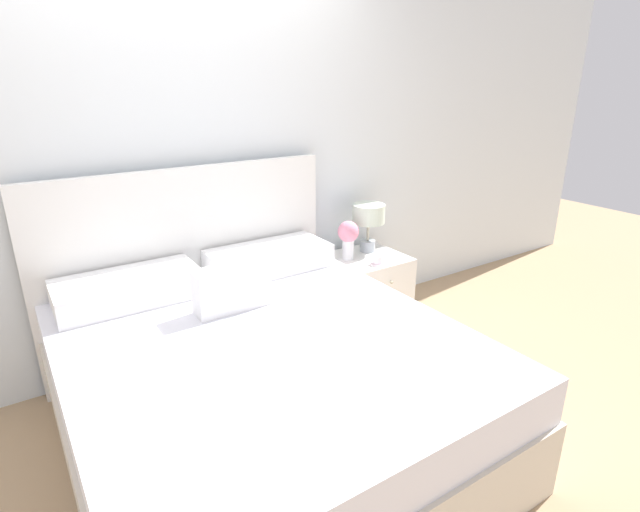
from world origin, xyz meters
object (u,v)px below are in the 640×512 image
object	(u,v)px
bed	(259,377)
nightstand	(368,289)
table_lamp	(368,218)
teacup	(377,261)
flower_vase	(349,236)

from	to	relation	value
bed	nightstand	world-z (taller)	bed
table_lamp	teacup	size ratio (longest dim) A/B	3.50
bed	nightstand	bearing A→B (deg)	28.60
table_lamp	teacup	xyz separation A→B (m)	(-0.11, -0.25, -0.23)
nightstand	table_lamp	world-z (taller)	table_lamp
nightstand	teacup	world-z (taller)	teacup
nightstand	teacup	bearing A→B (deg)	-108.89
nightstand	table_lamp	xyz separation A→B (m)	(0.06, 0.09, 0.51)
teacup	table_lamp	bearing A→B (deg)	65.70
flower_vase	table_lamp	bearing A→B (deg)	14.17
table_lamp	teacup	world-z (taller)	table_lamp
table_lamp	flower_vase	size ratio (longest dim) A/B	1.28
bed	flower_vase	world-z (taller)	bed
bed	teacup	distance (m)	1.27
nightstand	flower_vase	bearing A→B (deg)	166.24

